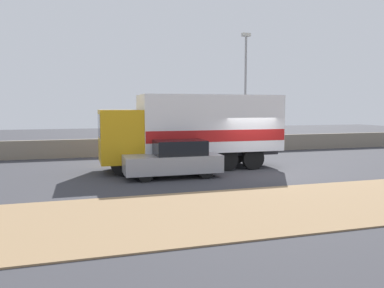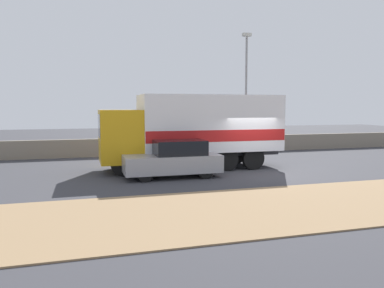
# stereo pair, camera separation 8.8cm
# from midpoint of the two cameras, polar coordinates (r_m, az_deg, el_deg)

# --- Properties ---
(ground_plane) EXTENTS (80.00, 80.00, 0.00)m
(ground_plane) POSITION_cam_midpoint_polar(r_m,az_deg,el_deg) (17.38, 9.89, -4.37)
(ground_plane) COLOR #38383D
(dirt_shoulder_foreground) EXTENTS (60.00, 4.95, 0.04)m
(dirt_shoulder_foreground) POSITION_cam_midpoint_polar(r_m,az_deg,el_deg) (12.81, 20.98, -8.13)
(dirt_shoulder_foreground) COLOR #937551
(dirt_shoulder_foreground) RESTS_ON ground_plane
(stone_wall_backdrop) EXTENTS (60.00, 0.35, 1.09)m
(stone_wall_backdrop) POSITION_cam_midpoint_polar(r_m,az_deg,el_deg) (24.61, 1.65, -0.10)
(stone_wall_backdrop) COLOR gray
(stone_wall_backdrop) RESTS_ON ground_plane
(street_lamp) EXTENTS (0.56, 0.28, 7.74)m
(street_lamp) POSITION_cam_midpoint_polar(r_m,az_deg,el_deg) (24.85, 8.05, 8.87)
(street_lamp) COLOR gray
(street_lamp) RESTS_ON ground_plane
(box_truck) EXTENTS (8.66, 2.62, 3.57)m
(box_truck) POSITION_cam_midpoint_polar(r_m,az_deg,el_deg) (18.13, 0.54, 2.44)
(box_truck) COLOR gold
(box_truck) RESTS_ON ground_plane
(car_hatchback) EXTENTS (4.11, 1.72, 1.59)m
(car_hatchback) POSITION_cam_midpoint_polar(r_m,az_deg,el_deg) (16.03, -2.92, -2.32)
(car_hatchback) COLOR #9E9EA3
(car_hatchback) RESTS_ON ground_plane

